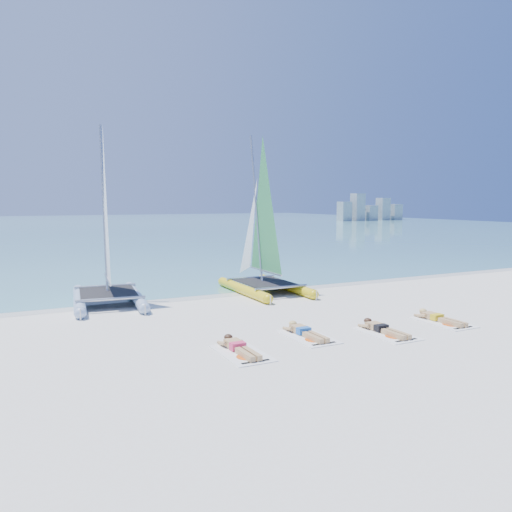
{
  "coord_description": "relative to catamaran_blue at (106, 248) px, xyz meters",
  "views": [
    {
      "loc": [
        -7.02,
        -12.4,
        3.64
      ],
      "look_at": [
        -0.25,
        1.2,
        1.96
      ],
      "focal_mm": 35.0,
      "sensor_mm": 36.0,
      "label": 1
    }
  ],
  "objects": [
    {
      "name": "sunbather_c",
      "position": [
        6.09,
        -7.54,
        -1.87
      ],
      "size": [
        0.37,
        1.73,
        0.26
      ],
      "color": "tan",
      "rests_on": "towel_c"
    },
    {
      "name": "ground",
      "position": [
        3.94,
        -5.69,
        -1.99
      ],
      "size": [
        140.0,
        140.0,
        0.0
      ],
      "primitive_type": "plane",
      "color": "silver",
      "rests_on": "ground"
    },
    {
      "name": "sea",
      "position": [
        3.94,
        57.31,
        -1.98
      ],
      "size": [
        140.0,
        115.0,
        0.01
      ],
      "primitive_type": "cube",
      "color": "#7ACCC9",
      "rests_on": "ground"
    },
    {
      "name": "catamaran_yellow",
      "position": [
        6.01,
        -0.15,
        0.07
      ],
      "size": [
        2.33,
        5.13,
        6.52
      ],
      "rotation": [
        0.0,
        0.0,
        -0.01
      ],
      "color": "yellow",
      "rests_on": "ground"
    },
    {
      "name": "sunbather_a",
      "position": [
        1.79,
        -7.35,
        -1.87
      ],
      "size": [
        0.37,
        1.73,
        0.26
      ],
      "color": "tan",
      "rests_on": "towel_a"
    },
    {
      "name": "towel_a",
      "position": [
        1.79,
        -7.55,
        -1.98
      ],
      "size": [
        1.0,
        1.85,
        0.02
      ],
      "primitive_type": "cube",
      "color": "white",
      "rests_on": "ground"
    },
    {
      "name": "sunbather_d",
      "position": [
        8.48,
        -7.29,
        -1.87
      ],
      "size": [
        0.37,
        1.73,
        0.26
      ],
      "color": "tan",
      "rests_on": "towel_d"
    },
    {
      "name": "distant_skyline",
      "position": [
        57.65,
        56.31,
        -0.05
      ],
      "size": [
        14.0,
        2.0,
        5.0
      ],
      "color": "#A6AFB6",
      "rests_on": "ground"
    },
    {
      "name": "towel_b",
      "position": [
        3.99,
        -7.04,
        -1.98
      ],
      "size": [
        1.0,
        1.85,
        0.02
      ],
      "primitive_type": "cube",
      "color": "white",
      "rests_on": "ground"
    },
    {
      "name": "towel_c",
      "position": [
        6.09,
        -7.73,
        -1.98
      ],
      "size": [
        1.0,
        1.85,
        0.02
      ],
      "primitive_type": "cube",
      "color": "white",
      "rests_on": "ground"
    },
    {
      "name": "wet_sand_strip",
      "position": [
        3.94,
        -0.19,
        -1.98
      ],
      "size": [
        140.0,
        1.4,
        0.01
      ],
      "primitive_type": "cube",
      "color": "silver",
      "rests_on": "ground"
    },
    {
      "name": "towel_d",
      "position": [
        8.48,
        -7.48,
        -1.98
      ],
      "size": [
        1.0,
        1.85,
        0.02
      ],
      "primitive_type": "cube",
      "color": "white",
      "rests_on": "ground"
    },
    {
      "name": "catamaran_blue",
      "position": [
        0.0,
        0.0,
        0.0
      ],
      "size": [
        2.83,
        5.09,
        6.65
      ],
      "rotation": [
        0.0,
        0.0,
        -0.11
      ],
      "color": "#AABEDF",
      "rests_on": "ground"
    },
    {
      "name": "sunbather_b",
      "position": [
        3.99,
        -6.85,
        -1.87
      ],
      "size": [
        0.37,
        1.73,
        0.26
      ],
      "color": "tan",
      "rests_on": "towel_b"
    }
  ]
}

